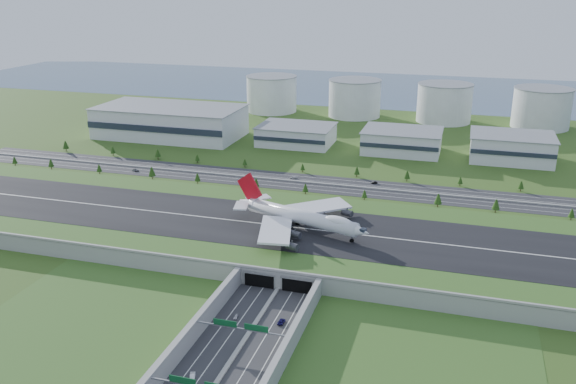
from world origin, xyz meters
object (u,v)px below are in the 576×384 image
(car_5, at_px, (374,182))
(car_1, at_px, (192,377))
(fuel_tank_a, at_px, (272,94))
(car_2, at_px, (281,321))
(car_4, at_px, (136,170))
(car_0, at_px, (236,316))
(car_7, at_px, (293,177))
(boeing_747, at_px, (300,216))

(car_5, bearing_deg, car_1, -27.61)
(car_1, bearing_deg, fuel_tank_a, 84.86)
(fuel_tank_a, distance_m, car_2, 407.48)
(fuel_tank_a, bearing_deg, car_1, -75.42)
(car_2, xyz_separation_m, car_4, (-156.32, 161.13, 0.18))
(car_1, bearing_deg, car_2, 46.89)
(car_0, bearing_deg, car_5, 75.07)
(car_0, height_order, car_4, car_4)
(car_1, distance_m, car_2, 45.74)
(car_5, xyz_separation_m, car_7, (-53.72, -4.80, 0.01))
(car_4, xyz_separation_m, car_5, (163.92, 20.67, -0.15))
(car_7, bearing_deg, car_5, 87.51)
(car_0, bearing_deg, fuel_tank_a, 99.11)
(car_0, height_order, car_1, car_1)
(car_5, bearing_deg, car_0, -29.09)
(car_4, distance_m, car_5, 165.21)
(boeing_747, relative_size, car_0, 19.70)
(car_1, bearing_deg, car_7, 77.55)
(car_5, height_order, car_7, car_7)
(fuel_tank_a, bearing_deg, car_4, -96.81)
(car_1, xyz_separation_m, car_4, (-138.17, 203.11, 0.06))
(boeing_747, height_order, car_1, boeing_747)
(car_0, bearing_deg, boeing_747, 79.37)
(fuel_tank_a, xyz_separation_m, car_1, (111.32, -427.99, -16.59))
(car_0, relative_size, car_2, 0.79)
(fuel_tank_a, relative_size, boeing_747, 0.66)
(car_0, relative_size, car_7, 0.78)
(fuel_tank_a, xyz_separation_m, car_7, (83.35, -209.01, -16.67))
(car_4, height_order, car_5, car_4)
(car_0, xyz_separation_m, car_1, (0.16, -40.44, 0.14))
(car_1, distance_m, car_4, 245.65)
(fuel_tank_a, distance_m, car_5, 246.51)
(boeing_747, distance_m, car_0, 78.24)
(car_0, height_order, car_2, car_2)
(car_1, bearing_deg, car_5, 63.71)
(car_4, height_order, car_7, car_4)
(car_0, relative_size, car_5, 0.90)
(fuel_tank_a, height_order, car_4, fuel_tank_a)
(car_2, relative_size, car_7, 0.99)
(car_4, relative_size, car_7, 1.02)
(fuel_tank_a, bearing_deg, car_2, -71.46)
(boeing_747, bearing_deg, car_1, -74.42)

